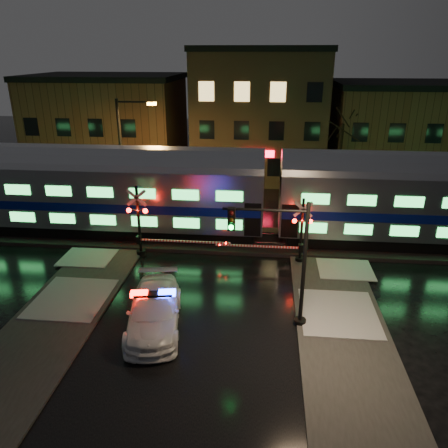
{
  "coord_description": "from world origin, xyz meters",
  "views": [
    {
      "loc": [
        2.91,
        -20.91,
        11.51
      ],
      "look_at": [
        0.55,
        2.5,
        2.2
      ],
      "focal_mm": 35.0,
      "sensor_mm": 36.0,
      "label": 1
    }
  ],
  "objects_px": {
    "traffic_light": "(283,263)",
    "police_car": "(154,311)",
    "crossing_signal_right": "(295,237)",
    "streetlight": "(125,151)",
    "crossing_signal_left": "(145,228)"
  },
  "relations": [
    {
      "from": "police_car",
      "to": "crossing_signal_right",
      "type": "height_order",
      "value": "crossing_signal_right"
    },
    {
      "from": "crossing_signal_right",
      "to": "streetlight",
      "type": "relative_size",
      "value": 0.65
    },
    {
      "from": "police_car",
      "to": "traffic_light",
      "type": "height_order",
      "value": "traffic_light"
    },
    {
      "from": "crossing_signal_left",
      "to": "streetlight",
      "type": "bearing_deg",
      "value": 114.61
    },
    {
      "from": "crossing_signal_right",
      "to": "streetlight",
      "type": "distance_m",
      "value": 14.0
    },
    {
      "from": "crossing_signal_right",
      "to": "streetlight",
      "type": "xyz_separation_m",
      "value": [
        -11.85,
        6.7,
        3.3
      ]
    },
    {
      "from": "police_car",
      "to": "traffic_light",
      "type": "distance_m",
      "value": 6.06
    },
    {
      "from": "traffic_light",
      "to": "crossing_signal_left",
      "type": "bearing_deg",
      "value": 147.27
    },
    {
      "from": "traffic_light",
      "to": "police_car",
      "type": "bearing_deg",
      "value": -166.58
    },
    {
      "from": "police_car",
      "to": "crossing_signal_right",
      "type": "distance_m",
      "value": 9.59
    },
    {
      "from": "traffic_light",
      "to": "streetlight",
      "type": "distance_m",
      "value": 17.08
    },
    {
      "from": "crossing_signal_left",
      "to": "traffic_light",
      "type": "xyz_separation_m",
      "value": [
        7.87,
        -6.31,
        1.3
      ]
    },
    {
      "from": "crossing_signal_left",
      "to": "traffic_light",
      "type": "distance_m",
      "value": 10.17
    },
    {
      "from": "crossing_signal_left",
      "to": "traffic_light",
      "type": "height_order",
      "value": "traffic_light"
    },
    {
      "from": "traffic_light",
      "to": "streetlight",
      "type": "height_order",
      "value": "streetlight"
    }
  ]
}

